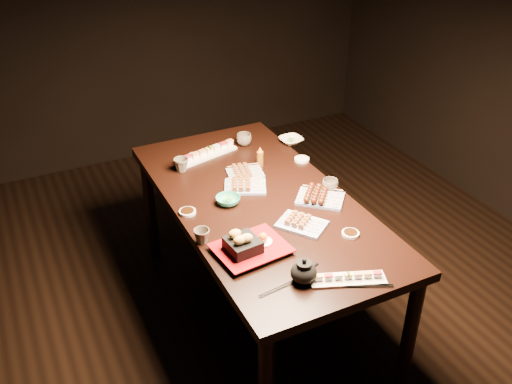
# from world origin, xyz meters

# --- Properties ---
(ground) EXTENTS (5.00, 5.00, 0.00)m
(ground) POSITION_xyz_m (0.00, 0.00, 0.00)
(ground) COLOR black
(ground) RESTS_ON ground
(dining_table) EXTENTS (1.36, 1.98, 0.75)m
(dining_table) POSITION_xyz_m (-0.08, 0.27, 0.38)
(dining_table) COLOR black
(dining_table) RESTS_ON ground
(sushi_platter_near) EXTENTS (0.34, 0.20, 0.04)m
(sushi_platter_near) POSITION_xyz_m (-0.03, -0.50, 0.77)
(sushi_platter_near) COLOR white
(sushi_platter_near) RESTS_ON dining_table
(sushi_platter_far) EXTENTS (0.42, 0.21, 0.05)m
(sushi_platter_far) POSITION_xyz_m (-0.15, 0.87, 0.77)
(sushi_platter_far) COLOR white
(sushi_platter_far) RESTS_ON dining_table
(yakitori_plate_center) EXTENTS (0.27, 0.24, 0.06)m
(yakitori_plate_center) POSITION_xyz_m (-0.10, 0.41, 0.78)
(yakitori_plate_center) COLOR #828EB6
(yakitori_plate_center) RESTS_ON dining_table
(yakitori_plate_right) EXTENTS (0.27, 0.28, 0.06)m
(yakitori_plate_right) POSITION_xyz_m (-0.00, -0.04, 0.78)
(yakitori_plate_right) COLOR #828EB6
(yakitori_plate_right) RESTS_ON dining_table
(yakitori_plate_left) EXTENTS (0.23, 0.19, 0.05)m
(yakitori_plate_left) POSITION_xyz_m (-0.03, 0.55, 0.78)
(yakitori_plate_left) COLOR #828EB6
(yakitori_plate_left) RESTS_ON dining_table
(tsukune_plate) EXTENTS (0.30, 0.29, 0.06)m
(tsukune_plate) POSITION_xyz_m (0.21, 0.12, 0.78)
(tsukune_plate) COLOR #828EB6
(tsukune_plate) RESTS_ON dining_table
(edamame_bowl_green) EXTENTS (0.14, 0.14, 0.04)m
(edamame_bowl_green) POSITION_xyz_m (-0.25, 0.31, 0.77)
(edamame_bowl_green) COLOR teal
(edamame_bowl_green) RESTS_ON dining_table
(edamame_bowl_cream) EXTENTS (0.15, 0.15, 0.03)m
(edamame_bowl_cream) POSITION_xyz_m (0.40, 0.79, 0.77)
(edamame_bowl_cream) COLOR beige
(edamame_bowl_cream) RESTS_ON dining_table
(tempura_tray) EXTENTS (0.35, 0.30, 0.12)m
(tempura_tray) POSITION_xyz_m (-0.32, -0.12, 0.81)
(tempura_tray) COLOR black
(tempura_tray) RESTS_ON dining_table
(teacup_near_left) EXTENTS (0.11, 0.11, 0.07)m
(teacup_near_left) POSITION_xyz_m (-0.50, 0.04, 0.79)
(teacup_near_left) COLOR brown
(teacup_near_left) RESTS_ON dining_table
(teacup_mid_right) EXTENTS (0.12, 0.12, 0.07)m
(teacup_mid_right) POSITION_xyz_m (0.30, 0.18, 0.78)
(teacup_mid_right) COLOR brown
(teacup_mid_right) RESTS_ON dining_table
(teacup_far_left) EXTENTS (0.12, 0.12, 0.08)m
(teacup_far_left) POSITION_xyz_m (-0.35, 0.75, 0.79)
(teacup_far_left) COLOR brown
(teacup_far_left) RESTS_ON dining_table
(teacup_far_right) EXTENTS (0.11, 0.11, 0.07)m
(teacup_far_right) POSITION_xyz_m (0.12, 0.90, 0.79)
(teacup_far_right) COLOR brown
(teacup_far_right) RESTS_ON dining_table
(teapot) EXTENTS (0.15, 0.15, 0.12)m
(teapot) POSITION_xyz_m (-0.21, -0.41, 0.81)
(teapot) COLOR black
(teapot) RESTS_ON dining_table
(condiment_bottle) EXTENTS (0.04, 0.04, 0.12)m
(condiment_bottle) POSITION_xyz_m (0.09, 0.61, 0.81)
(condiment_bottle) COLOR #643C0D
(condiment_bottle) RESTS_ON dining_table
(sauce_dish_west) EXTENTS (0.10, 0.10, 0.02)m
(sauce_dish_west) POSITION_xyz_m (-0.47, 0.31, 0.76)
(sauce_dish_west) COLOR white
(sauce_dish_west) RESTS_ON dining_table
(sauce_dish_east) EXTENTS (0.10, 0.10, 0.02)m
(sauce_dish_east) POSITION_xyz_m (0.34, 0.55, 0.76)
(sauce_dish_east) COLOR white
(sauce_dish_east) RESTS_ON dining_table
(sauce_dish_se) EXTENTS (0.10, 0.10, 0.01)m
(sauce_dish_se) POSITION_xyz_m (0.17, -0.22, 0.76)
(sauce_dish_se) COLOR white
(sauce_dish_se) RESTS_ON dining_table
(sauce_dish_nw) EXTENTS (0.12, 0.12, 0.02)m
(sauce_dish_nw) POSITION_xyz_m (-0.22, 0.88, 0.76)
(sauce_dish_nw) COLOR white
(sauce_dish_nw) RESTS_ON dining_table
(chopsticks_near) EXTENTS (0.19, 0.04, 0.01)m
(chopsticks_near) POSITION_xyz_m (-0.33, -0.41, 0.75)
(chopsticks_near) COLOR black
(chopsticks_near) RESTS_ON dining_table
(chopsticks_se) EXTENTS (0.21, 0.12, 0.01)m
(chopsticks_se) POSITION_xyz_m (0.02, -0.57, 0.75)
(chopsticks_se) COLOR black
(chopsticks_se) RESTS_ON dining_table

